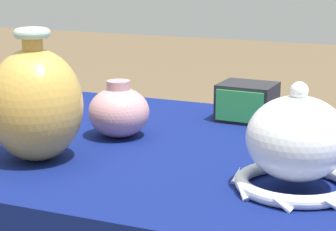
# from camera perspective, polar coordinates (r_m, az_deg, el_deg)

# --- Properties ---
(display_table) EXTENTS (1.35, 0.76, 0.73)m
(display_table) POSITION_cam_1_polar(r_m,az_deg,el_deg) (1.27, 2.51, -6.12)
(display_table) COLOR #38383D
(display_table) RESTS_ON ground_plane
(vase_tall_bulbous) EXTENTS (0.17, 0.17, 0.24)m
(vase_tall_bulbous) POSITION_cam_1_polar(r_m,az_deg,el_deg) (1.20, -11.47, 1.01)
(vase_tall_bulbous) COLOR gold
(vase_tall_bulbous) RESTS_ON display_table
(vase_dome_bell) EXTENTS (0.20, 0.20, 0.18)m
(vase_dome_bell) POSITION_cam_1_polar(r_m,az_deg,el_deg) (1.05, 11.13, -2.69)
(vase_dome_bell) COLOR white
(vase_dome_bell) RESTS_ON display_table
(mosaic_tile_box) EXTENTS (0.13, 0.11, 0.08)m
(mosaic_tile_box) POSITION_cam_1_polar(r_m,az_deg,el_deg) (1.48, 6.89, 1.19)
(mosaic_tile_box) COLOR #232328
(mosaic_tile_box) RESTS_ON display_table
(jar_round_rose) EXTENTS (0.13, 0.13, 0.12)m
(jar_round_rose) POSITION_cam_1_polar(r_m,az_deg,el_deg) (1.34, -4.30, 0.35)
(jar_round_rose) COLOR #D19399
(jar_round_rose) RESTS_ON display_table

